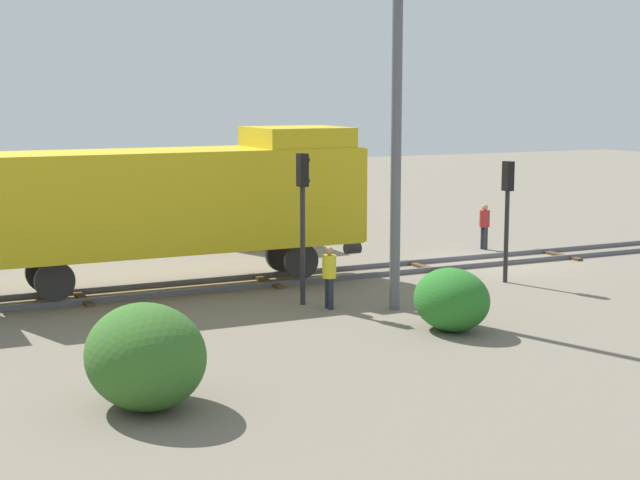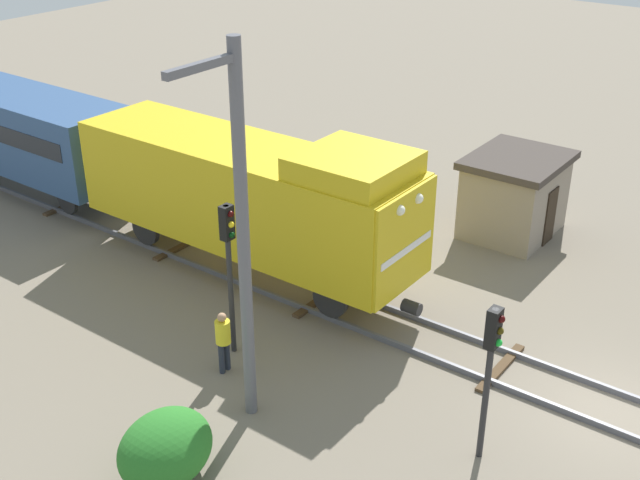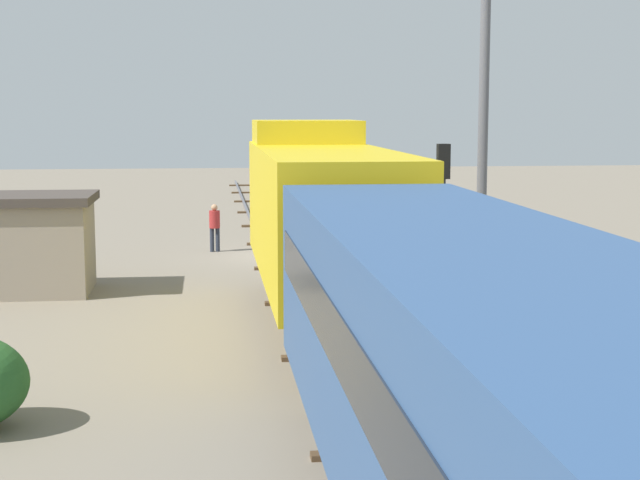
{
  "view_description": "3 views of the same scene",
  "coord_description": "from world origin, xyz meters",
  "px_view_note": "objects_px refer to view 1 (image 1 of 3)",
  "views": [
    {
      "loc": [
        -27.48,
        19.95,
        5.79
      ],
      "look_at": [
        -1.22,
        7.25,
        1.4
      ],
      "focal_mm": 55.0,
      "sensor_mm": 36.0,
      "label": 1
    },
    {
      "loc": [
        -16.11,
        -3.41,
        12.07
      ],
      "look_at": [
        1.21,
        9.44,
        1.2
      ],
      "focal_mm": 45.0,
      "sensor_mm": 36.0,
      "label": 2
    },
    {
      "loc": [
        2.63,
        33.48,
        5.07
      ],
      "look_at": [
        -0.13,
        9.46,
        1.82
      ],
      "focal_mm": 55.0,
      "sensor_mm": 36.0,
      "label": 3
    }
  ],
  "objects_px": {
    "locomotive": "(183,197)",
    "traffic_signal_mid": "(303,200)",
    "traffic_signal_near": "(508,198)",
    "relay_hut": "(251,208)",
    "catenary_mast": "(397,137)",
    "worker_by_signal": "(329,273)",
    "worker_near_track": "(484,223)"
  },
  "relations": [
    {
      "from": "traffic_signal_near",
      "to": "worker_near_track",
      "type": "height_order",
      "value": "traffic_signal_near"
    },
    {
      "from": "catenary_mast",
      "to": "relay_hut",
      "type": "bearing_deg",
      "value": -3.79
    },
    {
      "from": "worker_near_track",
      "to": "catenary_mast",
      "type": "relative_size",
      "value": 0.19
    },
    {
      "from": "worker_by_signal",
      "to": "relay_hut",
      "type": "bearing_deg",
      "value": -155.79
    },
    {
      "from": "worker_near_track",
      "to": "catenary_mast",
      "type": "bearing_deg",
      "value": 34.44
    },
    {
      "from": "traffic_signal_mid",
      "to": "worker_near_track",
      "type": "xyz_separation_m",
      "value": [
        5.8,
        -10.14,
        -1.91
      ]
    },
    {
      "from": "traffic_signal_near",
      "to": "worker_by_signal",
      "type": "height_order",
      "value": "traffic_signal_near"
    },
    {
      "from": "traffic_signal_mid",
      "to": "worker_by_signal",
      "type": "height_order",
      "value": "traffic_signal_mid"
    },
    {
      "from": "traffic_signal_near",
      "to": "worker_by_signal",
      "type": "xyz_separation_m",
      "value": [
        -1.0,
        6.58,
        -1.62
      ]
    },
    {
      "from": "worker_by_signal",
      "to": "relay_hut",
      "type": "relative_size",
      "value": 0.49
    },
    {
      "from": "locomotive",
      "to": "worker_by_signal",
      "type": "distance_m",
      "value": 5.3
    },
    {
      "from": "traffic_signal_near",
      "to": "relay_hut",
      "type": "xyz_separation_m",
      "value": [
        10.7,
        4.17,
        -1.22
      ]
    },
    {
      "from": "locomotive",
      "to": "relay_hut",
      "type": "bearing_deg",
      "value": -34.25
    },
    {
      "from": "catenary_mast",
      "to": "traffic_signal_mid",
      "type": "bearing_deg",
      "value": 50.11
    },
    {
      "from": "traffic_signal_near",
      "to": "relay_hut",
      "type": "bearing_deg",
      "value": 21.31
    },
    {
      "from": "locomotive",
      "to": "traffic_signal_mid",
      "type": "height_order",
      "value": "locomotive"
    },
    {
      "from": "traffic_signal_near",
      "to": "relay_hut",
      "type": "height_order",
      "value": "traffic_signal_near"
    },
    {
      "from": "locomotive",
      "to": "traffic_signal_near",
      "type": "bearing_deg",
      "value": -109.02
    },
    {
      "from": "traffic_signal_mid",
      "to": "catenary_mast",
      "type": "height_order",
      "value": "catenary_mast"
    },
    {
      "from": "traffic_signal_mid",
      "to": "worker_by_signal",
      "type": "relative_size",
      "value": 2.45
    },
    {
      "from": "relay_hut",
      "to": "traffic_signal_mid",
      "type": "bearing_deg",
      "value": 165.53
    },
    {
      "from": "traffic_signal_near",
      "to": "relay_hut",
      "type": "distance_m",
      "value": 11.55
    },
    {
      "from": "traffic_signal_near",
      "to": "worker_near_track",
      "type": "xyz_separation_m",
      "value": [
        5.6,
        -3.15,
        -1.62
      ]
    },
    {
      "from": "worker_by_signal",
      "to": "catenary_mast",
      "type": "height_order",
      "value": "catenary_mast"
    },
    {
      "from": "worker_near_track",
      "to": "worker_by_signal",
      "type": "xyz_separation_m",
      "value": [
        -6.6,
        9.73,
        0.0
      ]
    },
    {
      "from": "traffic_signal_near",
      "to": "worker_by_signal",
      "type": "relative_size",
      "value": 2.2
    },
    {
      "from": "traffic_signal_mid",
      "to": "relay_hut",
      "type": "xyz_separation_m",
      "value": [
        10.9,
        -2.81,
        -1.51
      ]
    },
    {
      "from": "catenary_mast",
      "to": "relay_hut",
      "type": "distance_m",
      "value": 13.0
    },
    {
      "from": "worker_by_signal",
      "to": "traffic_signal_mid",
      "type": "bearing_deg",
      "value": -117.12
    },
    {
      "from": "catenary_mast",
      "to": "relay_hut",
      "type": "xyz_separation_m",
      "value": [
        12.56,
        -0.83,
        -3.25
      ]
    },
    {
      "from": "locomotive",
      "to": "traffic_signal_mid",
      "type": "xyz_separation_m",
      "value": [
        -3.4,
        -2.29,
        0.13
      ]
    },
    {
      "from": "worker_by_signal",
      "to": "relay_hut",
      "type": "xyz_separation_m",
      "value": [
        11.7,
        -2.41,
        0.4
      ]
    }
  ]
}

